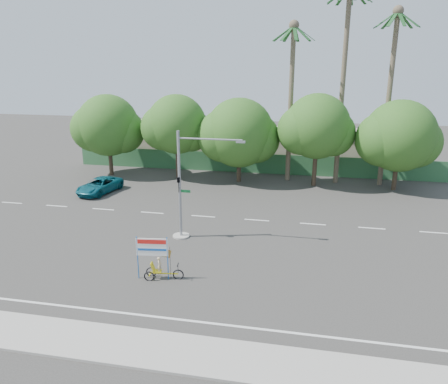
# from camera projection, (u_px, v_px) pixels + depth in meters

# --- Properties ---
(ground) EXTENTS (120.00, 120.00, 0.00)m
(ground) POSITION_uv_depth(u_px,v_px,m) (203.00, 267.00, 24.51)
(ground) COLOR #33302D
(ground) RESTS_ON ground
(sidewalk_near) EXTENTS (50.00, 2.40, 0.12)m
(sidewalk_near) POSITION_uv_depth(u_px,v_px,m) (158.00, 350.00, 17.47)
(sidewalk_near) COLOR gray
(sidewalk_near) RESTS_ON ground
(fence) EXTENTS (38.00, 0.08, 2.00)m
(fence) POSITION_uv_depth(u_px,v_px,m) (254.00, 163.00, 44.36)
(fence) COLOR #336B3D
(fence) RESTS_ON ground
(building_left) EXTENTS (12.00, 8.00, 4.00)m
(building_left) POSITION_uv_depth(u_px,v_px,m) (173.00, 142.00, 50.17)
(building_left) COLOR #C3B59B
(building_left) RESTS_ON ground
(building_right) EXTENTS (14.00, 8.00, 3.60)m
(building_right) POSITION_uv_depth(u_px,v_px,m) (334.00, 150.00, 46.84)
(building_right) COLOR #C3B59B
(building_right) RESTS_ON ground
(tree_far_left) EXTENTS (7.14, 6.00, 7.96)m
(tree_far_left) POSITION_uv_depth(u_px,v_px,m) (108.00, 127.00, 42.62)
(tree_far_left) COLOR #473828
(tree_far_left) RESTS_ON ground
(tree_left) EXTENTS (6.66, 5.60, 8.07)m
(tree_left) POSITION_uv_depth(u_px,v_px,m) (176.00, 126.00, 41.22)
(tree_left) COLOR #473828
(tree_left) RESTS_ON ground
(tree_center) EXTENTS (7.62, 6.40, 7.85)m
(tree_center) POSITION_uv_depth(u_px,v_px,m) (239.00, 135.00, 40.26)
(tree_center) COLOR #473828
(tree_center) RESTS_ON ground
(tree_right) EXTENTS (6.90, 5.80, 8.36)m
(tree_right) POSITION_uv_depth(u_px,v_px,m) (317.00, 129.00, 38.72)
(tree_right) COLOR #473828
(tree_right) RESTS_ON ground
(tree_far_right) EXTENTS (7.38, 6.20, 7.94)m
(tree_far_right) POSITION_uv_depth(u_px,v_px,m) (399.00, 138.00, 37.57)
(tree_far_right) COLOR #473828
(tree_far_right) RESTS_ON ground
(palm_tall) EXTENTS (3.73, 3.79, 17.45)m
(palm_tall) POSITION_uv_depth(u_px,v_px,m) (344.00, 67.00, 38.20)
(palm_tall) COLOR #70604C
(palm_tall) RESTS_ON ground
(palm_mid) EXTENTS (3.73, 3.79, 15.45)m
(palm_mid) POSITION_uv_depth(u_px,v_px,m) (391.00, 80.00, 37.76)
(palm_mid) COLOR #70604C
(palm_mid) RESTS_ON ground
(palm_short) EXTENTS (3.73, 3.79, 14.45)m
(palm_short) POSITION_uv_depth(u_px,v_px,m) (291.00, 86.00, 39.51)
(palm_short) COLOR #70604C
(palm_short) RESTS_ON ground
(traffic_signal) EXTENTS (4.72, 1.10, 7.00)m
(traffic_signal) POSITION_uv_depth(u_px,v_px,m) (184.00, 195.00, 27.80)
(traffic_signal) COLOR gray
(traffic_signal) RESTS_ON ground
(trike_billboard) EXTENTS (2.46, 0.72, 2.43)m
(trike_billboard) POSITION_uv_depth(u_px,v_px,m) (157.00, 262.00, 22.97)
(trike_billboard) COLOR black
(trike_billboard) RESTS_ON ground
(pickup_truck) EXTENTS (3.03, 4.97, 1.29)m
(pickup_truck) POSITION_uv_depth(u_px,v_px,m) (100.00, 186.00, 37.87)
(pickup_truck) COLOR #0E5665
(pickup_truck) RESTS_ON ground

